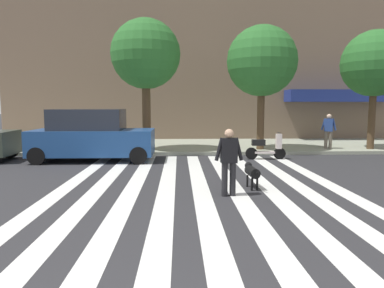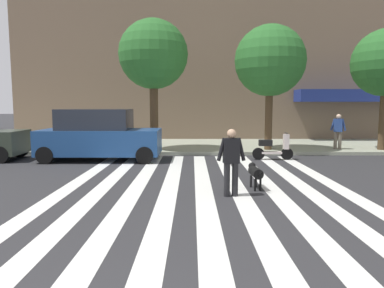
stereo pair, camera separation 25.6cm
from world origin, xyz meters
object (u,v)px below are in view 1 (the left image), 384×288
Objects in this scene: pedestrian_dog_walker at (229,158)px; pedestrian_bystander at (329,129)px; street_tree_nearest at (146,55)px; parked_scooter at (266,148)px; street_tree_middle at (262,62)px; parked_car_behind_first at (92,136)px; street_tree_further at (375,64)px; dog_on_leash at (252,172)px.

pedestrian_bystander reaches higher than pedestrian_dog_walker.
street_tree_nearest is 3.60× the size of pedestrian_dog_walker.
street_tree_nearest reaches higher than parked_scooter.
street_tree_middle is (0.26, 2.14, 3.70)m from parked_scooter.
street_tree_nearest is at bearing 157.43° from parked_scooter.
street_tree_nearest is at bearing 108.96° from pedestrian_dog_walker.
pedestrian_dog_walker is (2.69, -7.82, -3.52)m from street_tree_nearest.
parked_scooter is 1.00× the size of pedestrian_bystander.
pedestrian_dog_walker is at bearing -112.10° from parked_scooter.
parked_car_behind_first is 2.88× the size of pedestrian_dog_walker.
street_tree_nearest is 1.04× the size of street_tree_middle.
street_tree_nearest is (1.96, 2.20, 3.46)m from parked_car_behind_first.
street_tree_further is (10.52, -0.01, -0.36)m from street_tree_nearest.
pedestrian_bystander reaches higher than parked_scooter.
pedestrian_bystander is at bearing 12.66° from parked_car_behind_first.
street_tree_nearest reaches higher than pedestrian_dog_walker.
street_tree_middle is at bearing -178.10° from pedestrian_bystander.
street_tree_middle is at bearing 82.98° from parked_scooter.
dog_on_leash is at bearing -135.30° from street_tree_further.
pedestrian_dog_walker is 1.17m from dog_on_leash.
dog_on_leash is (3.42, -7.04, -4.00)m from street_tree_nearest.
street_tree_nearest is 8.79m from dog_on_leash.
dog_on_leash is 8.87m from pedestrian_bystander.
pedestrian_bystander is at bearing 1.08° from street_tree_nearest.
street_tree_nearest is at bearing 115.88° from dog_on_leash.
parked_scooter is 4.28m from street_tree_middle.
pedestrian_dog_walker is 1.00× the size of pedestrian_bystander.
parked_scooter is 5.21m from dog_on_leash.
street_tree_nearest is 1.08× the size of street_tree_further.
street_tree_middle reaches higher than street_tree_further.
pedestrian_dog_walker is at bearing -71.04° from street_tree_nearest.
street_tree_further is 3.34× the size of pedestrian_bystander.
street_tree_further is 3.60m from pedestrian_bystander.
street_tree_middle reaches higher than pedestrian_bystander.
parked_car_behind_first is 4.54m from street_tree_nearest.
parked_scooter is at bearing 67.90° from pedestrian_dog_walker.
pedestrian_dog_walker is at bearing -126.34° from pedestrian_bystander.
street_tree_middle is 5.24m from street_tree_further.
street_tree_middle is 3.46× the size of pedestrian_dog_walker.
street_tree_middle is 1.03× the size of street_tree_further.
parked_car_behind_first is at bearing -179.04° from parked_scooter.
street_tree_middle is 3.46× the size of pedestrian_bystander.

